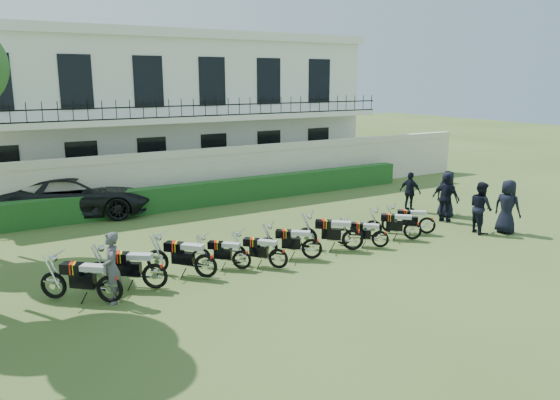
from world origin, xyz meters
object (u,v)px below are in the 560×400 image
Objects in this scene: motorcycle_1 at (155,270)px; motorcycle_6 at (353,235)px; motorcycle_7 at (380,235)px; suv at (74,196)px; motorcycle_2 at (206,260)px; officer_3 at (447,194)px; motorcycle_8 at (413,226)px; motorcycle_9 at (427,221)px; officer_0 at (507,207)px; inspector at (112,268)px; officer_2 at (446,198)px; motorcycle_5 at (312,244)px; officer_4 at (447,192)px; motorcycle_0 at (109,282)px; motorcycle_3 at (242,255)px; officer_5 at (410,192)px; motorcycle_4 at (278,254)px; officer_1 at (481,207)px.

motorcycle_1 reaches higher than motorcycle_6.
suv is (-7.45, 9.25, 0.37)m from motorcycle_7.
motorcycle_2 is (1.41, 0.05, -0.01)m from motorcycle_1.
motorcycle_2 is 10.80m from officer_3.
motorcycle_8 is 12.80m from suv.
officer_0 is at bearing -77.89° from motorcycle_9.
inspector is (-8.34, 0.03, 0.44)m from motorcycle_7.
motorcycle_6 is 0.93× the size of officer_2.
motorcycle_7 is 0.73× the size of inspector.
motorcycle_5 is (4.74, -0.10, -0.04)m from motorcycle_1.
motorcycle_2 is 5.82m from motorcycle_7.
inspector is at bearing 135.16° from motorcycle_7.
officer_4 is (3.73, 1.95, 0.39)m from motorcycle_8.
motorcycle_3 is at bearing -42.37° from motorcycle_0.
motorcycle_6 is 0.89× the size of officer_0.
motorcycle_5 is 0.95× the size of motorcycle_6.
motorcycle_9 is 0.83× the size of officer_2.
motorcycle_8 is 3.58m from officer_0.
motorcycle_0 is at bearing 135.51° from motorcycle_7.
inspector is at bearing 81.08° from officer_3.
motorcycle_3 is 0.84× the size of officer_5.
motorcycle_6 reaches higher than motorcycle_4.
motorcycle_5 reaches higher than motorcycle_9.
motorcycle_8 is 0.84× the size of officer_3.
officer_1 is (7.90, -0.40, 0.44)m from motorcycle_4.
officer_0 reaches higher than officer_4.
motorcycle_6 reaches higher than motorcycle_8.
motorcycle_4 is at bearing -75.03° from motorcycle_3.
officer_3 reaches higher than motorcycle_4.
officer_1 is at bearing -56.65° from motorcycle_1.
suv reaches higher than officer_5.
motorcycle_7 is (2.49, -0.18, -0.06)m from motorcycle_5.
suv is 3.19× the size of officer_1.
officer_2 is at bearing -43.88° from motorcycle_0.
motorcycle_2 reaches higher than motorcycle_5.
motorcycle_2 is at bearing -50.91° from motorcycle_1.
motorcycle_7 is 0.80× the size of officer_5.
motorcycle_3 is (3.76, 0.47, -0.10)m from motorcycle_0.
officer_2 is 1.13× the size of officer_5.
inspector is 13.03m from officer_5.
motorcycle_0 is 13.13m from officer_5.
officer_3 is at bearing -24.62° from motorcycle_7.
officer_5 reaches higher than motorcycle_3.
officer_3 reaches higher than motorcycle_6.
motorcycle_2 is 0.89× the size of officer_2.
motorcycle_3 is 4.70m from motorcycle_7.
inspector reaches higher than motorcycle_0.
motorcycle_0 is 0.29× the size of suv.
suv reaches higher than motorcycle_9.
motorcycle_7 is 0.71× the size of officer_2.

